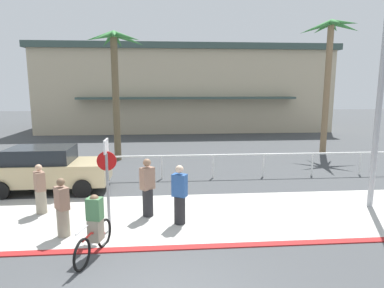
# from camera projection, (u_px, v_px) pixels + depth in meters

# --- Properties ---
(ground_plane) EXTENTS (80.00, 80.00, 0.00)m
(ground_plane) POSITION_uv_depth(u_px,v_px,m) (162.00, 170.00, 15.83)
(ground_plane) COLOR #424447
(sidewalk_strip) EXTENTS (44.00, 4.00, 0.02)m
(sidewalk_strip) POSITION_uv_depth(u_px,v_px,m) (161.00, 217.00, 10.14)
(sidewalk_strip) COLOR beige
(sidewalk_strip) RESTS_ON ground
(curb_paint) EXTENTS (44.00, 0.24, 0.03)m
(curb_paint) POSITION_uv_depth(u_px,v_px,m) (160.00, 248.00, 8.17)
(curb_paint) COLOR maroon
(curb_paint) RESTS_ON ground
(building_backdrop) EXTENTS (25.54, 11.57, 7.39)m
(building_backdrop) POSITION_uv_depth(u_px,v_px,m) (184.00, 88.00, 32.13)
(building_backdrop) COLOR #BCAD8E
(building_backdrop) RESTS_ON ground
(rail_fence) EXTENTS (26.70, 0.08, 1.04)m
(rail_fence) POSITION_uv_depth(u_px,v_px,m) (162.00, 160.00, 14.22)
(rail_fence) COLOR white
(rail_fence) RESTS_ON ground
(stop_sign_bike_lane) EXTENTS (0.52, 0.56, 2.56)m
(stop_sign_bike_lane) POSITION_uv_depth(u_px,v_px,m) (107.00, 172.00, 8.88)
(stop_sign_bike_lane) COLOR gray
(stop_sign_bike_lane) RESTS_ON ground
(palm_tree_2) EXTENTS (2.98, 3.15, 6.72)m
(palm_tree_2) POSITION_uv_depth(u_px,v_px,m) (115.00, 61.00, 17.15)
(palm_tree_2) COLOR brown
(palm_tree_2) RESTS_ON ground
(palm_tree_3) EXTENTS (3.36, 3.46, 7.67)m
(palm_tree_3) POSITION_uv_depth(u_px,v_px,m) (329.00, 54.00, 19.15)
(palm_tree_3) COLOR #846B4C
(palm_tree_3) RESTS_ON ground
(car_tan_1) EXTENTS (4.40, 2.02, 1.69)m
(car_tan_1) POSITION_uv_depth(u_px,v_px,m) (48.00, 169.00, 12.56)
(car_tan_1) COLOR tan
(car_tan_1) RESTS_ON ground
(cyclist_red_0) EXTENTS (0.54, 1.77, 1.50)m
(cyclist_red_0) POSITION_uv_depth(u_px,v_px,m) (95.00, 227.00, 7.76)
(cyclist_red_0) COLOR black
(cyclist_red_0) RESTS_ON ground
(pedestrian_0) EXTENTS (0.45, 0.47, 1.60)m
(pedestrian_0) POSITION_uv_depth(u_px,v_px,m) (63.00, 210.00, 8.72)
(pedestrian_0) COLOR gray
(pedestrian_0) RESTS_ON ground
(pedestrian_1) EXTENTS (0.44, 0.48, 1.58)m
(pedestrian_1) POSITION_uv_depth(u_px,v_px,m) (40.00, 191.00, 10.32)
(pedestrian_1) COLOR gray
(pedestrian_1) RESTS_ON ground
(pedestrian_2) EXTENTS (0.47, 0.43, 1.75)m
(pedestrian_2) POSITION_uv_depth(u_px,v_px,m) (180.00, 197.00, 9.52)
(pedestrian_2) COLOR #232326
(pedestrian_2) RESTS_ON ground
(pedestrian_3) EXTENTS (0.47, 0.45, 1.80)m
(pedestrian_3) POSITION_uv_depth(u_px,v_px,m) (148.00, 190.00, 10.08)
(pedestrian_3) COLOR #232326
(pedestrian_3) RESTS_ON ground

